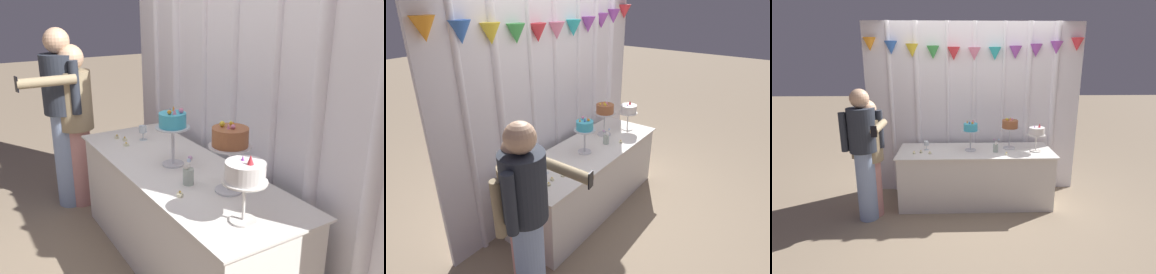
# 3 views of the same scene
# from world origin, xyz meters

# --- Properties ---
(ground_plane) EXTENTS (24.00, 24.00, 0.00)m
(ground_plane) POSITION_xyz_m (0.00, 0.00, 0.00)
(ground_plane) COLOR gray
(draped_curtain) EXTENTS (3.13, 0.18, 2.49)m
(draped_curtain) POSITION_xyz_m (0.03, 0.56, 1.36)
(draped_curtain) COLOR white
(draped_curtain) RESTS_ON ground_plane
(cake_table) EXTENTS (2.11, 0.74, 0.77)m
(cake_table) POSITION_xyz_m (0.00, 0.10, 0.39)
(cake_table) COLOR white
(cake_table) RESTS_ON ground_plane
(cake_display_leftmost) EXTENTS (0.24, 0.24, 0.42)m
(cake_display_leftmost) POSITION_xyz_m (-0.07, 0.09, 1.07)
(cake_display_leftmost) COLOR silver
(cake_display_leftmost) RESTS_ON cake_table
(cake_display_center) EXTENTS (0.26, 0.26, 0.44)m
(cake_display_center) POSITION_xyz_m (0.48, 0.18, 1.09)
(cake_display_center) COLOR silver
(cake_display_center) RESTS_ON cake_table
(cake_display_rightmost) EXTENTS (0.24, 0.24, 0.38)m
(cake_display_rightmost) POSITION_xyz_m (0.81, 0.03, 1.04)
(cake_display_rightmost) COLOR silver
(cake_display_rightmost) RESTS_ON cake_table
(wine_glass) EXTENTS (0.06, 0.06, 0.12)m
(wine_glass) POSITION_xyz_m (-0.67, 0.14, 0.86)
(wine_glass) COLOR silver
(wine_glass) RESTS_ON cake_table
(flower_vase) EXTENTS (0.08, 0.08, 0.19)m
(flower_vase) POSITION_xyz_m (0.27, 0.01, 0.84)
(flower_vase) COLOR #B2C1B2
(flower_vase) RESTS_ON cake_table
(tealight_far_left) EXTENTS (0.04, 0.04, 0.04)m
(tealight_far_left) POSITION_xyz_m (-0.82, -0.03, 0.78)
(tealight_far_left) COLOR beige
(tealight_far_left) RESTS_ON cake_table
(tealight_near_left) EXTENTS (0.04, 0.04, 0.04)m
(tealight_near_left) POSITION_xyz_m (-0.74, -0.00, 0.78)
(tealight_near_left) COLOR beige
(tealight_near_left) RESTS_ON cake_table
(tealight_near_right) EXTENTS (0.05, 0.05, 0.03)m
(tealight_near_right) POSITION_xyz_m (-0.61, -0.04, 0.78)
(tealight_near_right) COLOR beige
(tealight_near_right) RESTS_ON cake_table
(tealight_far_right) EXTENTS (0.04, 0.04, 0.04)m
(tealight_far_right) POSITION_xyz_m (0.39, -0.11, 0.78)
(tealight_far_right) COLOR beige
(tealight_far_right) RESTS_ON cake_table
(guest_man_pink_jacket) EXTENTS (0.47, 0.42, 1.66)m
(guest_man_pink_jacket) POSITION_xyz_m (-1.39, -0.32, 0.92)
(guest_man_pink_jacket) COLOR #93ADD6
(guest_man_pink_jacket) RESTS_ON ground_plane
(guest_man_dark_suit) EXTENTS (0.48, 0.68, 1.52)m
(guest_man_dark_suit) POSITION_xyz_m (-1.34, -0.23, 0.84)
(guest_man_dark_suit) COLOR #D6938E
(guest_man_dark_suit) RESTS_ON ground_plane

